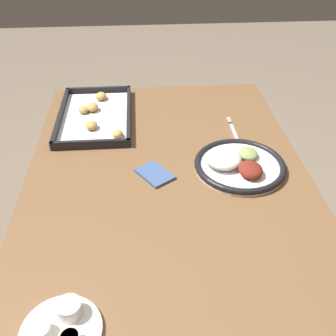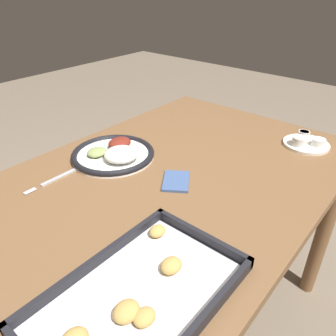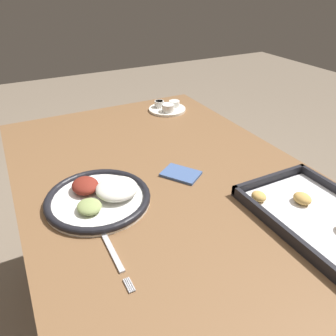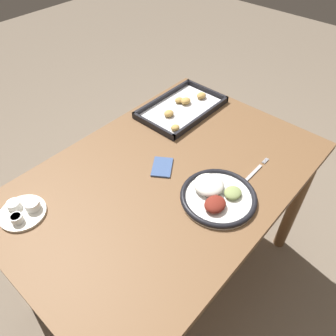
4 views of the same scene
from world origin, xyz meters
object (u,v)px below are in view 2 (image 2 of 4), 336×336
object	(u,v)px
saucer_plate	(306,142)
baking_tray	(139,295)
dinner_plate	(114,154)
napkin	(176,181)
fork	(62,176)

from	to	relation	value
saucer_plate	baking_tray	world-z (taller)	saucer_plate
dinner_plate	napkin	bearing A→B (deg)	93.55
baking_tray	saucer_plate	bearing A→B (deg)	179.68
dinner_plate	fork	xyz separation A→B (m)	(0.18, -0.03, -0.01)
dinner_plate	napkin	distance (m)	0.25
saucer_plate	napkin	xyz separation A→B (m)	(0.48, -0.20, -0.01)
fork	napkin	bearing A→B (deg)	124.94
dinner_plate	fork	size ratio (longest dim) A/B	1.24
saucer_plate	napkin	size ratio (longest dim) A/B	1.21
dinner_plate	saucer_plate	distance (m)	0.67
fork	napkin	size ratio (longest dim) A/B	1.70
fork	napkin	world-z (taller)	napkin
dinner_plate	napkin	xyz separation A→B (m)	(-0.02, 0.25, -0.01)
saucer_plate	baking_tray	bearing A→B (deg)	-0.32
fork	baking_tray	distance (m)	0.50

